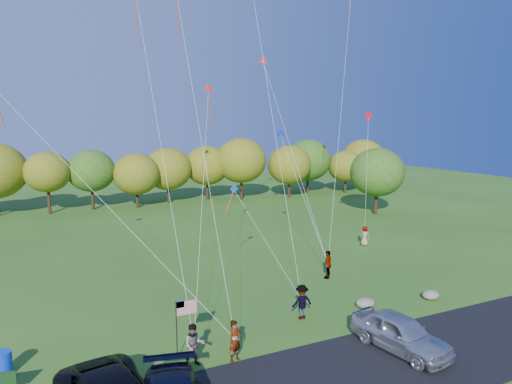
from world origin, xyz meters
TOP-DOWN VIEW (x-y plane):
  - ground at (0.00, 0.00)m, footprint 140.00×140.00m
  - asphalt_lane at (0.00, -4.00)m, footprint 44.00×6.00m
  - treeline at (2.00, 35.90)m, footprint 76.09×28.02m
  - minivan_silver at (4.41, -3.19)m, footprint 2.69×5.01m
  - flyer_a at (-2.64, -0.80)m, footprint 0.78×0.66m
  - flyer_b at (-4.36, -0.45)m, footprint 1.01×0.85m
  - flyer_c at (2.19, 1.68)m, footprint 1.21×0.72m
  - flyer_d at (7.00, 6.36)m, footprint 1.12×1.09m
  - flyer_e at (14.39, 11.86)m, footprint 0.83×0.96m
  - trash_barrel at (-11.62, 2.16)m, footprint 0.67×0.67m
  - flag_assembly at (-4.56, 0.46)m, footprint 0.96×0.63m
  - boulder_near at (6.12, 1.37)m, footprint 1.12×0.88m
  - boulder_far at (10.37, 0.74)m, footprint 1.03×0.85m

SIDE VIEW (x-z plane):
  - ground at x=0.00m, z-range 0.00..0.00m
  - asphalt_lane at x=0.00m, z-range 0.00..0.06m
  - boulder_far at x=10.37m, z-range 0.00..0.53m
  - boulder_near at x=6.12m, z-range 0.00..0.56m
  - trash_barrel at x=-11.62m, z-range 0.00..1.01m
  - flyer_e at x=14.39m, z-range 0.00..1.67m
  - minivan_silver at x=4.41m, z-range 0.06..1.68m
  - flyer_a at x=-2.64m, z-range 0.00..1.82m
  - flyer_c at x=2.19m, z-range 0.00..1.84m
  - flyer_b at x=-4.36m, z-range 0.00..1.85m
  - flyer_d at x=7.00m, z-range 0.00..1.89m
  - flag_assembly at x=-4.56m, z-range 0.66..3.27m
  - treeline at x=2.00m, z-range 0.62..9.02m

